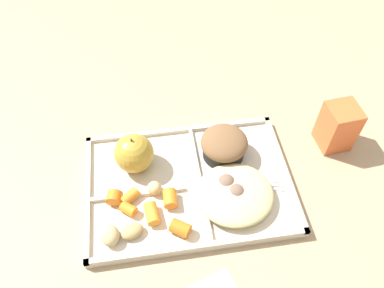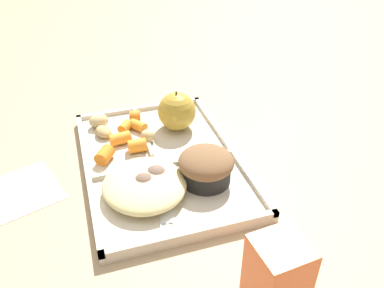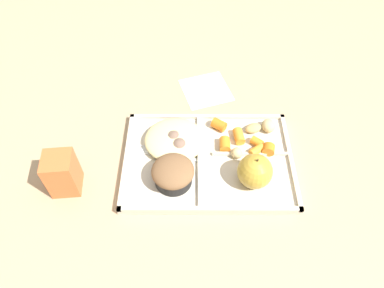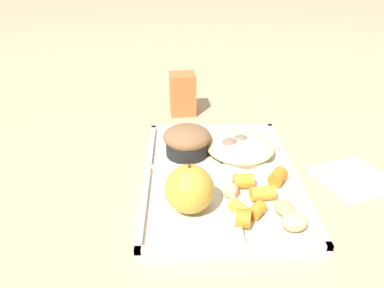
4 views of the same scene
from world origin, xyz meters
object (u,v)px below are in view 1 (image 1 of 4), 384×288
(plastic_fork, at_px, (249,184))
(milk_carton, at_px, (338,126))
(bran_muffin, at_px, (224,145))
(green_apple, at_px, (134,153))
(lunch_tray, at_px, (188,185))

(plastic_fork, xyz_separation_m, milk_carton, (0.19, 0.08, 0.03))
(bran_muffin, relative_size, plastic_fork, 0.56)
(green_apple, relative_size, plastic_fork, 0.50)
(lunch_tray, height_order, bran_muffin, bran_muffin)
(bran_muffin, bearing_deg, green_apple, 180.00)
(bran_muffin, bearing_deg, plastic_fork, -65.65)
(green_apple, height_order, plastic_fork, green_apple)
(milk_carton, bearing_deg, lunch_tray, -173.67)
(lunch_tray, distance_m, bran_muffin, 0.10)
(bran_muffin, distance_m, plastic_fork, 0.08)
(milk_carton, bearing_deg, bran_muffin, 176.32)
(green_apple, xyz_separation_m, bran_muffin, (0.17, -0.00, -0.01))
(plastic_fork, relative_size, milk_carton, 1.62)
(green_apple, bearing_deg, lunch_tray, -31.12)
(bran_muffin, bearing_deg, lunch_tray, -143.89)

